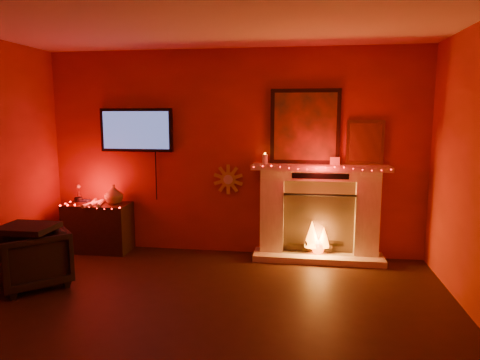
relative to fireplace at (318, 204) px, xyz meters
The scene contains 6 objects.
room 2.72m from the fireplace, 115.53° to the right, with size 5.00×5.00×5.00m.
fireplace is the anchor object (origin of this frame).
tv 2.61m from the fireplace, behind, with size 1.00×0.07×1.24m.
sunburst_clock 1.23m from the fireplace, behind, with size 0.40×0.03×0.40m.
console_table 2.98m from the fireplace, behind, with size 0.87×0.53×0.92m.
armchair 3.41m from the fireplace, 155.86° to the right, with size 0.68×0.70×0.63m, color black.
Camera 1 is at (0.93, -3.08, 1.85)m, focal length 32.00 mm.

